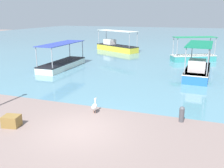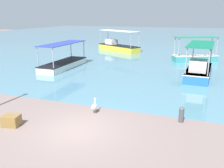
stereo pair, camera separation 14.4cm
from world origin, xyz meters
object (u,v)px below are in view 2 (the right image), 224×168
at_px(fishing_boat_near_left, 64,63).
at_px(fishing_boat_far_right, 195,56).
at_px(fishing_boat_outer, 199,70).
at_px(cargo_crate, 11,121).
at_px(fishing_boat_center, 118,46).
at_px(mooring_bollard, 181,114).
at_px(pelican, 94,106).

bearing_deg(fishing_boat_near_left, fishing_boat_far_right, 34.93).
xyz_separation_m(fishing_boat_outer, cargo_crate, (-7.94, -12.90, -0.38)).
relative_size(fishing_boat_far_right, cargo_crate, 6.62).
xyz_separation_m(fishing_boat_far_right, fishing_boat_near_left, (-11.86, -8.28, -0.04)).
xyz_separation_m(fishing_boat_center, mooring_bollard, (10.88, -22.09, -0.22)).
bearing_deg(fishing_boat_far_right, fishing_boat_near_left, -145.07).
xyz_separation_m(fishing_boat_far_right, cargo_crate, (-7.31, -20.63, -0.27)).
height_order(fishing_boat_near_left, mooring_bollard, fishing_boat_near_left).
distance_m(pelican, cargo_crate, 4.12).
relative_size(fishing_boat_far_right, fishing_boat_center, 0.72).
bearing_deg(pelican, cargo_crate, -137.04).
bearing_deg(fishing_boat_outer, fishing_boat_near_left, -177.47).
bearing_deg(fishing_boat_outer, mooring_bollard, -92.81).
relative_size(fishing_boat_far_right, mooring_bollard, 6.35).
height_order(fishing_boat_far_right, fishing_boat_outer, fishing_boat_outer).
bearing_deg(fishing_boat_center, cargo_crate, -82.32).
relative_size(fishing_boat_near_left, fishing_boat_center, 0.93).
distance_m(fishing_boat_far_right, fishing_boat_center, 11.70).
relative_size(pelican, cargo_crate, 1.06).
distance_m(fishing_boat_near_left, fishing_boat_center, 13.01).
height_order(fishing_boat_far_right, fishing_boat_near_left, fishing_boat_far_right).
height_order(fishing_boat_far_right, cargo_crate, fishing_boat_far_right).
xyz_separation_m(fishing_boat_outer, mooring_bollard, (-0.48, -9.68, -0.23)).
relative_size(fishing_boat_far_right, pelican, 6.24).
bearing_deg(fishing_boat_center, mooring_bollard, -63.78).
distance_m(fishing_boat_outer, cargo_crate, 15.16).
bearing_deg(fishing_boat_center, pelican, -74.06).
bearing_deg(fishing_boat_far_right, fishing_boat_center, 156.43).
relative_size(fishing_boat_near_left, pelican, 8.03).
distance_m(fishing_boat_near_left, fishing_boat_outer, 12.50).
relative_size(pelican, mooring_bollard, 1.02).
bearing_deg(mooring_bollard, fishing_boat_outer, 87.19).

